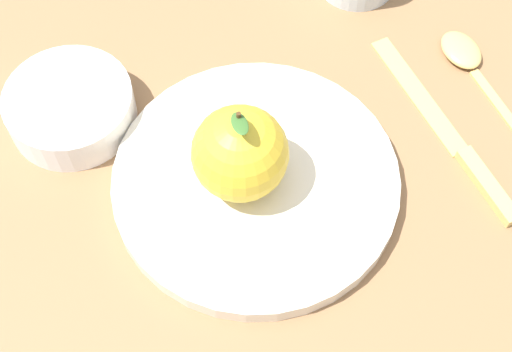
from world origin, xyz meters
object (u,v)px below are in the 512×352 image
at_px(dinner_plate, 256,182).
at_px(side_bowl, 70,105).
at_px(spoon, 473,67).
at_px(knife, 454,142).
at_px(apple, 239,149).

distance_m(dinner_plate, side_bowl, 0.18).
bearing_deg(side_bowl, spoon, 90.83).
relative_size(dinner_plate, knife, 1.14).
bearing_deg(spoon, knife, -26.74).
relative_size(apple, spoon, 0.52).
xyz_separation_m(dinner_plate, side_bowl, (-0.09, -0.15, 0.01)).
height_order(knife, spoon, spoon).
xyz_separation_m(apple, spoon, (-0.09, 0.23, -0.05)).
distance_m(apple, spoon, 0.26).
relative_size(apple, side_bowl, 0.83).
bearing_deg(dinner_plate, knife, 96.58).
height_order(dinner_plate, knife, dinner_plate).
xyz_separation_m(side_bowl, spoon, (-0.01, 0.37, -0.02)).
bearing_deg(knife, apple, -85.39).
distance_m(side_bowl, knife, 0.34).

